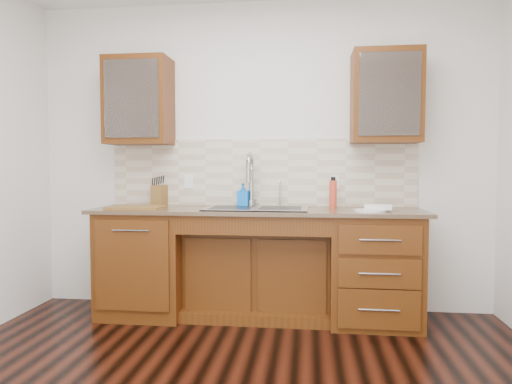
# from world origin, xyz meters

# --- Properties ---
(wall_back) EXTENTS (4.00, 0.10, 2.70)m
(wall_back) POSITION_xyz_m (0.00, 1.80, 1.35)
(wall_back) COLOR silver
(wall_back) RESTS_ON ground
(base_cabinet_left) EXTENTS (0.70, 0.62, 0.88)m
(base_cabinet_left) POSITION_xyz_m (-0.95, 1.44, 0.44)
(base_cabinet_left) COLOR #593014
(base_cabinet_left) RESTS_ON ground
(base_cabinet_center) EXTENTS (1.20, 0.44, 0.70)m
(base_cabinet_center) POSITION_xyz_m (0.00, 1.53, 0.35)
(base_cabinet_center) COLOR #593014
(base_cabinet_center) RESTS_ON ground
(base_cabinet_right) EXTENTS (0.70, 0.62, 0.88)m
(base_cabinet_right) POSITION_xyz_m (0.95, 1.44, 0.44)
(base_cabinet_right) COLOR #593014
(base_cabinet_right) RESTS_ON ground
(countertop) EXTENTS (2.70, 0.65, 0.03)m
(countertop) POSITION_xyz_m (0.00, 1.43, 0.90)
(countertop) COLOR #84705B
(countertop) RESTS_ON base_cabinet_left
(backsplash) EXTENTS (2.70, 0.02, 0.59)m
(backsplash) POSITION_xyz_m (0.00, 1.74, 1.21)
(backsplash) COLOR beige
(backsplash) RESTS_ON wall_back
(sink) EXTENTS (0.84, 0.46, 0.19)m
(sink) POSITION_xyz_m (0.00, 1.41, 0.83)
(sink) COLOR #9E9EA5
(sink) RESTS_ON countertop
(faucet) EXTENTS (0.04, 0.04, 0.40)m
(faucet) POSITION_xyz_m (-0.07, 1.64, 1.11)
(faucet) COLOR #999993
(faucet) RESTS_ON countertop
(filter_tap) EXTENTS (0.02, 0.02, 0.24)m
(filter_tap) POSITION_xyz_m (0.18, 1.65, 1.03)
(filter_tap) COLOR #999993
(filter_tap) RESTS_ON countertop
(upper_cabinet_left) EXTENTS (0.55, 0.34, 0.75)m
(upper_cabinet_left) POSITION_xyz_m (-1.05, 1.58, 1.83)
(upper_cabinet_left) COLOR #593014
(upper_cabinet_left) RESTS_ON wall_back
(upper_cabinet_right) EXTENTS (0.55, 0.34, 0.75)m
(upper_cabinet_right) POSITION_xyz_m (1.05, 1.58, 1.83)
(upper_cabinet_right) COLOR #593014
(upper_cabinet_right) RESTS_ON wall_back
(outlet_left) EXTENTS (0.08, 0.01, 0.12)m
(outlet_left) POSITION_xyz_m (-0.65, 1.73, 1.12)
(outlet_left) COLOR white
(outlet_left) RESTS_ON backsplash
(outlet_right) EXTENTS (0.08, 0.01, 0.12)m
(outlet_right) POSITION_xyz_m (0.65, 1.73, 1.12)
(outlet_right) COLOR white
(outlet_right) RESTS_ON backsplash
(soap_bottle) EXTENTS (0.09, 0.09, 0.20)m
(soap_bottle) POSITION_xyz_m (-0.14, 1.62, 1.01)
(soap_bottle) COLOR #0971F1
(soap_bottle) RESTS_ON countertop
(water_bottle) EXTENTS (0.07, 0.07, 0.23)m
(water_bottle) POSITION_xyz_m (0.63, 1.58, 1.03)
(water_bottle) COLOR red
(water_bottle) RESTS_ON countertop
(plate) EXTENTS (0.29, 0.29, 0.01)m
(plate) POSITION_xyz_m (0.90, 1.32, 0.92)
(plate) COLOR white
(plate) RESTS_ON countertop
(dish_towel) EXTENTS (0.22, 0.17, 0.03)m
(dish_towel) POSITION_xyz_m (0.97, 1.35, 0.94)
(dish_towel) COLOR white
(dish_towel) RESTS_ON plate
(knife_block) EXTENTS (0.11, 0.17, 0.18)m
(knife_block) POSITION_xyz_m (-0.90, 1.66, 1.00)
(knife_block) COLOR #9A7F47
(knife_block) RESTS_ON countertop
(cutting_board) EXTENTS (0.45, 0.31, 0.02)m
(cutting_board) POSITION_xyz_m (-0.99, 1.33, 0.92)
(cutting_board) COLOR brown
(cutting_board) RESTS_ON countertop
(cup_left_a) EXTENTS (0.15, 0.15, 0.10)m
(cup_left_a) POSITION_xyz_m (-1.10, 1.58, 1.77)
(cup_left_a) COLOR white
(cup_left_a) RESTS_ON upper_cabinet_left
(cup_left_b) EXTENTS (0.14, 0.14, 0.10)m
(cup_left_b) POSITION_xyz_m (-0.99, 1.58, 1.77)
(cup_left_b) COLOR white
(cup_left_b) RESTS_ON upper_cabinet_left
(cup_right_a) EXTENTS (0.17, 0.17, 0.10)m
(cup_right_a) POSITION_xyz_m (0.90, 1.58, 1.78)
(cup_right_a) COLOR white
(cup_right_a) RESTS_ON upper_cabinet_right
(cup_right_b) EXTENTS (0.10, 0.10, 0.08)m
(cup_right_b) POSITION_xyz_m (1.21, 1.58, 1.77)
(cup_right_b) COLOR white
(cup_right_b) RESTS_ON upper_cabinet_right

